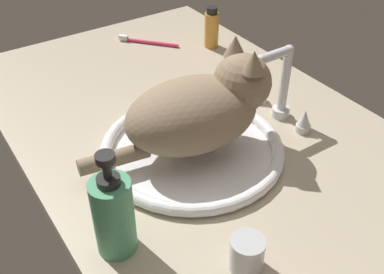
{
  "coord_description": "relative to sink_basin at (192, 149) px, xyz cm",
  "views": [
    {
      "loc": [
        66.04,
        -46.74,
        62.57
      ],
      "look_at": [
        5.18,
        -6.08,
        7.0
      ],
      "focal_mm": 43.47,
      "sensor_mm": 36.0,
      "label": 1
    }
  ],
  "objects": [
    {
      "name": "cat",
      "position": [
        0.38,
        2.41,
        9.17
      ],
      "size": [
        21.56,
        39.58,
        19.7
      ],
      "color": "#8C755B",
      "rests_on": "sink_basin"
    },
    {
      "name": "countertop",
      "position": [
        -5.18,
        6.08,
        -2.58
      ],
      "size": [
        122.31,
        72.63,
        3.0
      ],
      "primitive_type": "cube",
      "color": "#B7A88E",
      "rests_on": "ground"
    },
    {
      "name": "faucet",
      "position": [
        -0.0,
        23.19,
        5.8
      ],
      "size": [
        17.3,
        10.45,
        17.4
      ],
      "color": "silver",
      "rests_on": "countertop"
    },
    {
      "name": "soap_pump_bottle",
      "position": [
        13.28,
        -23.29,
        6.26
      ],
      "size": [
        6.46,
        6.46,
        19.14
      ],
      "color": "#4C9E70",
      "rests_on": "countertop"
    },
    {
      "name": "metal_jar",
      "position": [
        27.83,
        -8.59,
        1.89
      ],
      "size": [
        5.44,
        5.44,
        5.9
      ],
      "color": "#B2B5BA",
      "rests_on": "countertop"
    },
    {
      "name": "toothbrush",
      "position": [
        -48.71,
        16.92,
        -0.46
      ],
      "size": [
        14.32,
        12.62,
        1.7
      ],
      "color": "#D83359",
      "rests_on": "countertop"
    },
    {
      "name": "sink_basin",
      "position": [
        0.0,
        0.0,
        0.0
      ],
      "size": [
        37.09,
        37.09,
        2.46
      ],
      "color": "white",
      "rests_on": "countertop"
    },
    {
      "name": "amber_bottle",
      "position": [
        -37.12,
        31.36,
        4.35
      ],
      "size": [
        4.01,
        4.01,
        11.56
      ],
      "color": "gold",
      "rests_on": "countertop"
    }
  ]
}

